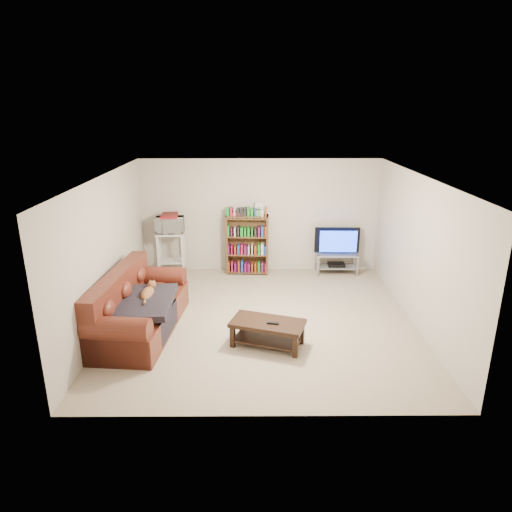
{
  "coord_description": "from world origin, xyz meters",
  "views": [
    {
      "loc": [
        -0.15,
        -6.94,
        3.44
      ],
      "look_at": [
        -0.1,
        0.4,
        1.0
      ],
      "focal_mm": 32.0,
      "sensor_mm": 36.0,
      "label": 1
    }
  ],
  "objects_px": {
    "coffee_table": "(268,329)",
    "tv_stand": "(337,260)",
    "sofa": "(136,311)",
    "bookshelf": "(247,244)"
  },
  "relations": [
    {
      "from": "sofa",
      "to": "coffee_table",
      "type": "distance_m",
      "value": 2.13
    },
    {
      "from": "sofa",
      "to": "bookshelf",
      "type": "bearing_deg",
      "value": 61.56
    },
    {
      "from": "sofa",
      "to": "bookshelf",
      "type": "xyz_separation_m",
      "value": [
        1.73,
        2.61,
        0.32
      ]
    },
    {
      "from": "sofa",
      "to": "tv_stand",
      "type": "relative_size",
      "value": 2.63
    },
    {
      "from": "coffee_table",
      "to": "tv_stand",
      "type": "height_order",
      "value": "tv_stand"
    },
    {
      "from": "sofa",
      "to": "coffee_table",
      "type": "bearing_deg",
      "value": -8.05
    },
    {
      "from": "coffee_table",
      "to": "tv_stand",
      "type": "xyz_separation_m",
      "value": [
        1.57,
        3.09,
        0.03
      ]
    },
    {
      "from": "coffee_table",
      "to": "tv_stand",
      "type": "relative_size",
      "value": 1.33
    },
    {
      "from": "bookshelf",
      "to": "tv_stand",
      "type": "bearing_deg",
      "value": 2.9
    },
    {
      "from": "tv_stand",
      "to": "sofa",
      "type": "bearing_deg",
      "value": -143.04
    }
  ]
}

